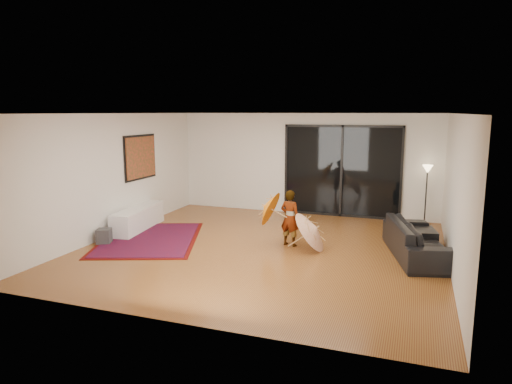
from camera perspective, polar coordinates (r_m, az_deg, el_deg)
The scene contains 17 objects.
floor at distance 9.30m, azimuth 0.84°, elevation -7.08°, with size 7.00×7.00×0.00m, color brown.
ceiling at distance 8.89m, azimuth 0.88°, elevation 9.79°, with size 7.00×7.00×0.00m, color white.
wall_back at distance 12.34m, azimuth 6.09°, elevation 3.50°, with size 7.00×7.00×0.00m, color silver.
wall_front at distance 5.86m, azimuth -10.23°, elevation -3.82°, with size 7.00×7.00×0.00m, color silver.
wall_left at distance 10.64m, azimuth -17.31°, elevation 2.08°, with size 7.00×7.00×0.00m, color silver.
wall_right at distance 8.56m, azimuth 23.64°, elevation -0.14°, with size 7.00×7.00×0.00m, color silver.
sliding_door at distance 12.13m, azimuth 10.64°, elevation 2.57°, with size 3.06×0.07×2.40m.
painting at distance 11.40m, azimuth -14.23°, elevation 4.24°, with size 0.04×1.28×1.08m.
media_console at distance 11.06m, azimuth -14.53°, elevation -3.23°, with size 0.47×1.88×0.52m, color white.
speaker at distance 10.11m, azimuth -18.46°, elevation -5.27°, with size 0.28×0.28×0.32m, color #424244.
persian_rug at distance 10.21m, azimuth -13.17°, elevation -5.73°, with size 2.87×3.34×0.02m.
sofa at distance 9.24m, azimuth 19.58°, elevation -5.64°, with size 2.29×0.90×0.67m, color black.
ottoman at distance 9.88m, azimuth 19.48°, elevation -5.47°, with size 0.69×0.69×0.39m, color black.
floor_lamp at distance 11.78m, azimuth 20.60°, elevation 1.68°, with size 0.25×0.25×1.47m.
child at distance 9.40m, azimuth 4.27°, elevation -3.26°, with size 0.43×0.28×1.17m, color #999999.
parasol_orange at distance 9.47m, azimuth 0.99°, elevation -2.19°, with size 0.47×0.75×0.82m.
parasol_white at distance 9.14m, azimuth 7.65°, elevation -4.21°, with size 0.69×0.90×0.96m.
Camera 1 is at (2.85, -8.42, 2.73)m, focal length 32.00 mm.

